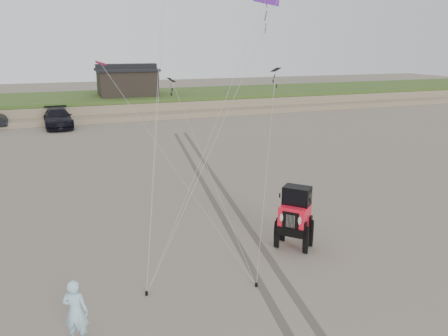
{
  "coord_description": "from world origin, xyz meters",
  "views": [
    {
      "loc": [
        -4.77,
        -11.62,
        7.0
      ],
      "look_at": [
        0.63,
        3.0,
        2.6
      ],
      "focal_mm": 35.0,
      "sensor_mm": 36.0,
      "label": 1
    }
  ],
  "objects_px": {
    "jeep": "(294,224)",
    "man": "(76,312)",
    "truck_c": "(58,118)",
    "cabin": "(127,81)"
  },
  "relations": [
    {
      "from": "truck_c",
      "to": "man",
      "type": "bearing_deg",
      "value": -92.81
    },
    {
      "from": "truck_c",
      "to": "cabin",
      "type": "bearing_deg",
      "value": 43.73
    },
    {
      "from": "jeep",
      "to": "man",
      "type": "height_order",
      "value": "jeep"
    },
    {
      "from": "cabin",
      "to": "jeep",
      "type": "xyz_separation_m",
      "value": [
        0.53,
        -36.05,
        -2.34
      ]
    },
    {
      "from": "jeep",
      "to": "man",
      "type": "relative_size",
      "value": 2.85
    },
    {
      "from": "truck_c",
      "to": "man",
      "type": "height_order",
      "value": "man"
    },
    {
      "from": "truck_c",
      "to": "man",
      "type": "distance_m",
      "value": 30.99
    },
    {
      "from": "cabin",
      "to": "jeep",
      "type": "bearing_deg",
      "value": -89.16
    },
    {
      "from": "truck_c",
      "to": "man",
      "type": "relative_size",
      "value": 3.35
    },
    {
      "from": "man",
      "to": "truck_c",
      "type": "bearing_deg",
      "value": -65.09
    }
  ]
}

